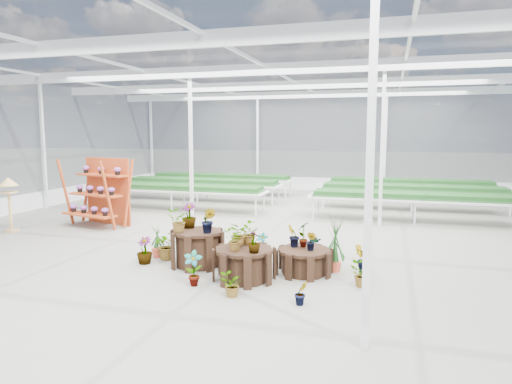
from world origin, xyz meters
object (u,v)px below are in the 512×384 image
(plinth_tall, at_px, (197,248))
(shelf_rack, at_px, (97,193))
(bird_table, at_px, (10,205))
(plinth_mid, at_px, (244,264))
(plinth_low, at_px, (304,261))

(plinth_tall, bearing_deg, shelf_rack, 146.80)
(shelf_rack, distance_m, bird_table, 2.27)
(plinth_mid, height_order, plinth_low, plinth_mid)
(shelf_rack, relative_size, bird_table, 1.30)
(shelf_rack, height_order, bird_table, shelf_rack)
(plinth_tall, xyz_separation_m, plinth_low, (2.20, 0.10, -0.13))
(shelf_rack, xyz_separation_m, bird_table, (-1.76, -1.42, -0.23))
(plinth_tall, relative_size, plinth_mid, 0.95)
(shelf_rack, bearing_deg, bird_table, -127.59)
(plinth_tall, relative_size, shelf_rack, 0.54)
(shelf_rack, bearing_deg, plinth_low, -9.31)
(plinth_low, bearing_deg, plinth_tall, -177.40)
(plinth_tall, height_order, bird_table, bird_table)
(shelf_rack, bearing_deg, plinth_mid, -18.26)
(plinth_low, height_order, shelf_rack, shelf_rack)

